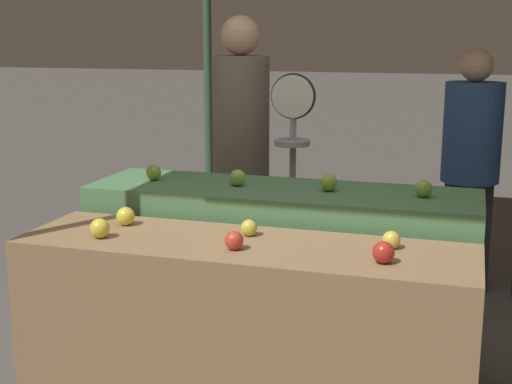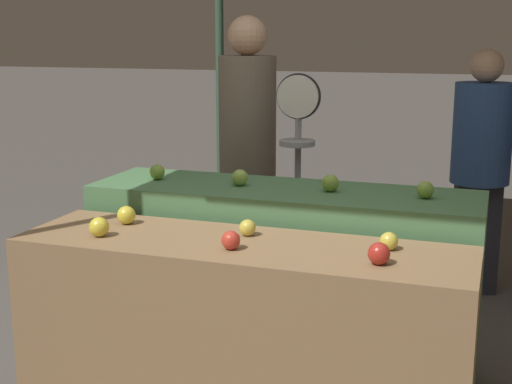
{
  "view_description": "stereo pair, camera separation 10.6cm",
  "coord_description": "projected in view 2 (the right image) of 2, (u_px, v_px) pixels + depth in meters",
  "views": [
    {
      "loc": [
        0.88,
        -2.68,
        1.69
      ],
      "look_at": [
        -0.04,
        0.3,
        1.0
      ],
      "focal_mm": 50.0,
      "sensor_mm": 36.0,
      "label": 1
    },
    {
      "loc": [
        0.98,
        -2.65,
        1.69
      ],
      "look_at": [
        -0.04,
        0.3,
        1.0
      ],
      "focal_mm": 50.0,
      "sensor_mm": 36.0,
      "label": 2
    }
  ],
  "objects": [
    {
      "name": "display_counter_front",
      "position": [
        241.0,
        338.0,
        3.03
      ],
      "size": [
        1.9,
        0.55,
        0.85
      ],
      "primitive_type": "cube",
      "color": "olive",
      "rests_on": "ground_plane"
    },
    {
      "name": "display_counter_back",
      "position": [
        282.0,
        281.0,
        3.57
      ],
      "size": [
        1.9,
        0.55,
        0.95
      ],
      "primitive_type": "cube",
      "color": "#4C7A4C",
      "rests_on": "ground_plane"
    },
    {
      "name": "apple_front_0",
      "position": [
        99.0,
        227.0,
        3.02
      ],
      "size": [
        0.08,
        0.08,
        0.08
      ],
      "primitive_type": "sphere",
      "color": "gold",
      "rests_on": "display_counter_front"
    },
    {
      "name": "apple_front_1",
      "position": [
        231.0,
        240.0,
        2.84
      ],
      "size": [
        0.08,
        0.08,
        0.08
      ],
      "primitive_type": "sphere",
      "color": "red",
      "rests_on": "display_counter_front"
    },
    {
      "name": "apple_front_2",
      "position": [
        379.0,
        254.0,
        2.65
      ],
      "size": [
        0.08,
        0.08,
        0.08
      ],
      "primitive_type": "sphere",
      "color": "#AD281E",
      "rests_on": "display_counter_front"
    },
    {
      "name": "apple_front_3",
      "position": [
        126.0,
        215.0,
        3.22
      ],
      "size": [
        0.08,
        0.08,
        0.08
      ],
      "primitive_type": "sphere",
      "color": "gold",
      "rests_on": "display_counter_front"
    },
    {
      "name": "apple_front_4",
      "position": [
        247.0,
        228.0,
        3.04
      ],
      "size": [
        0.07,
        0.07,
        0.07
      ],
      "primitive_type": "sphere",
      "color": "gold",
      "rests_on": "display_counter_front"
    },
    {
      "name": "apple_front_5",
      "position": [
        389.0,
        241.0,
        2.84
      ],
      "size": [
        0.07,
        0.07,
        0.07
      ],
      "primitive_type": "sphere",
      "color": "gold",
      "rests_on": "display_counter_front"
    },
    {
      "name": "apple_back_0",
      "position": [
        157.0,
        172.0,
        3.67
      ],
      "size": [
        0.08,
        0.08,
        0.08
      ],
      "primitive_type": "sphere",
      "color": "#7AA338",
      "rests_on": "display_counter_back"
    },
    {
      "name": "apple_back_1",
      "position": [
        240.0,
        178.0,
        3.52
      ],
      "size": [
        0.08,
        0.08,
        0.08
      ],
      "primitive_type": "sphere",
      "color": "#8EB247",
      "rests_on": "display_counter_back"
    },
    {
      "name": "apple_back_2",
      "position": [
        330.0,
        183.0,
        3.39
      ],
      "size": [
        0.08,
        0.08,
        0.08
      ],
      "primitive_type": "sphere",
      "color": "#84AD3D",
      "rests_on": "display_counter_back"
    },
    {
      "name": "apple_back_3",
      "position": [
        425.0,
        190.0,
        3.25
      ],
      "size": [
        0.08,
        0.08,
        0.08
      ],
      "primitive_type": "sphere",
      "color": "#84AD3D",
      "rests_on": "display_counter_back"
    },
    {
      "name": "produce_scale",
      "position": [
        298.0,
        149.0,
        3.99
      ],
      "size": [
        0.25,
        0.2,
        1.48
      ],
      "color": "#99999E",
      "rests_on": "ground_plane"
    },
    {
      "name": "person_vendor_at_scale",
      "position": [
        248.0,
        141.0,
        4.37
      ],
      "size": [
        0.45,
        0.45,
        1.8
      ],
      "rotation": [
        0.0,
        0.0,
        2.77
      ],
      "color": "#2D2D38",
      "rests_on": "ground_plane"
    },
    {
      "name": "person_customer_left",
      "position": [
        481.0,
        157.0,
        4.61
      ],
      "size": [
        0.46,
        0.46,
        1.6
      ],
      "rotation": [
        0.0,
        0.0,
        3.4
      ],
      "color": "#2D2D38",
      "rests_on": "ground_plane"
    }
  ]
}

